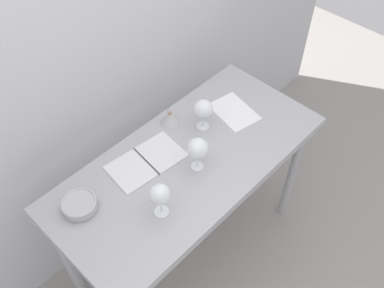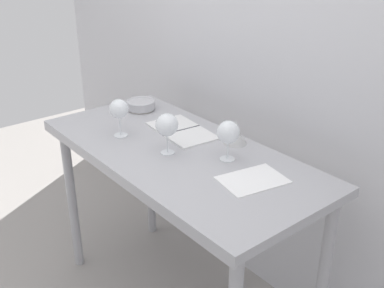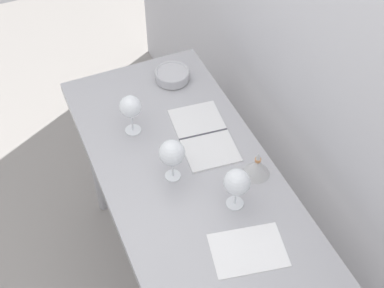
{
  "view_description": "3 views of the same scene",
  "coord_description": "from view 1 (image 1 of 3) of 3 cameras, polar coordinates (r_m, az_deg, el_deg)",
  "views": [
    {
      "loc": [
        -0.93,
        -0.92,
        2.5
      ],
      "look_at": [
        0.04,
        0.01,
        0.96
      ],
      "focal_mm": 40.29,
      "sensor_mm": 36.0,
      "label": 1
    },
    {
      "loc": [
        1.48,
        -1.14,
        1.79
      ],
      "look_at": [
        0.05,
        0.03,
        0.93
      ],
      "focal_mm": 43.65,
      "sensor_mm": 36.0,
      "label": 2
    },
    {
      "loc": [
        1.2,
        -0.5,
        2.46
      ],
      "look_at": [
        -0.08,
        0.05,
        0.96
      ],
      "focal_mm": 49.33,
      "sensor_mm": 36.0,
      "label": 3
    }
  ],
  "objects": [
    {
      "name": "ground_plane",
      "position": [
        2.82,
        -0.46,
        -13.63
      ],
      "size": [
        6.0,
        6.0,
        0.0
      ],
      "primitive_type": "plane",
      "color": "gray"
    },
    {
      "name": "steel_counter",
      "position": [
        2.15,
        -0.47,
        -3.88
      ],
      "size": [
        1.4,
        0.65,
        0.9
      ],
      "color": "#A9A9AE",
      "rests_on": "ground_plane"
    },
    {
      "name": "decanter_funnel",
      "position": [
        2.21,
        -2.92,
        3.5
      ],
      "size": [
        0.11,
        0.11,
        0.11
      ],
      "color": "#B7B7B7",
      "rests_on": "steel_counter"
    },
    {
      "name": "tasting_bowl",
      "position": [
        1.94,
        -14.66,
        -7.77
      ],
      "size": [
        0.16,
        0.16,
        0.05
      ],
      "color": "beige",
      "rests_on": "steel_counter"
    },
    {
      "name": "wine_glass_near_left",
      "position": [
        1.79,
        -4.28,
        -6.72
      ],
      "size": [
        0.09,
        0.09,
        0.18
      ],
      "color": "white",
      "rests_on": "steel_counter"
    },
    {
      "name": "back_wall",
      "position": [
        2.07,
        -10.69,
        12.42
      ],
      "size": [
        3.8,
        0.04,
        2.6
      ],
      "primitive_type": "cube",
      "color": "silver",
      "rests_on": "ground_plane"
    },
    {
      "name": "open_notebook",
      "position": [
        2.07,
        -6.08,
        -2.31
      ],
      "size": [
        0.38,
        0.24,
        0.01
      ],
      "rotation": [
        0.0,
        0.0,
        -0.11
      ],
      "color": "silver",
      "rests_on": "steel_counter"
    },
    {
      "name": "tasting_sheet_upper",
      "position": [
        2.3,
        5.57,
        4.31
      ],
      "size": [
        0.22,
        0.28,
        0.0
      ],
      "primitive_type": "cube",
      "rotation": [
        0.0,
        0.0,
        -0.2
      ],
      "color": "white",
      "rests_on": "steel_counter"
    },
    {
      "name": "wine_glass_near_center",
      "position": [
        1.94,
        0.72,
        -0.64
      ],
      "size": [
        0.1,
        0.1,
        0.18
      ],
      "color": "white",
      "rests_on": "steel_counter"
    },
    {
      "name": "wine_glass_far_right",
      "position": [
        2.13,
        1.49,
        4.6
      ],
      "size": [
        0.1,
        0.1,
        0.17
      ],
      "color": "white",
      "rests_on": "steel_counter"
    }
  ]
}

